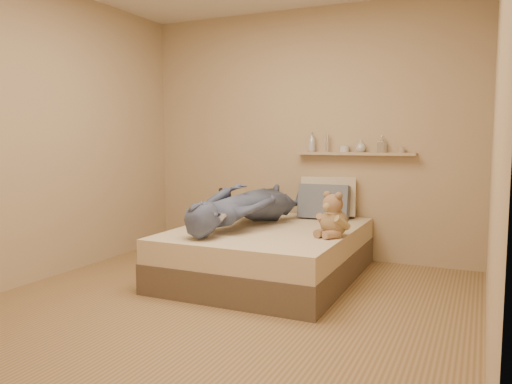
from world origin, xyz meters
The scene contains 10 objects.
room centered at (0.00, 0.00, 1.30)m, with size 3.80×3.80×3.80m.
bed centered at (0.00, 0.93, 0.22)m, with size 1.50×1.90×0.45m.
game_console centered at (-0.23, 0.36, 0.61)m, with size 0.20×0.14×0.06m.
teddy_bear centered at (0.64, 0.76, 0.60)m, with size 0.30×0.31×0.38m.
dark_plush centered at (-0.63, 1.27, 0.58)m, with size 0.20×0.20×0.31m.
pillow_cream centered at (0.30, 1.76, 0.65)m, with size 0.55×0.16×0.40m, color beige.
pillow_grey centered at (0.30, 1.62, 0.62)m, with size 0.50×0.14×0.34m, color slate.
person centered at (-0.22, 0.91, 0.65)m, with size 0.60×1.65×0.40m, color #4C5B78.
wall_shelf centered at (0.55, 1.84, 1.10)m, with size 1.20×0.12×0.03m, color tan.
shelf_bottles centered at (0.48, 1.84, 1.19)m, with size 1.00×0.12×0.20m.
Camera 1 is at (1.74, -3.16, 1.24)m, focal length 35.00 mm.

